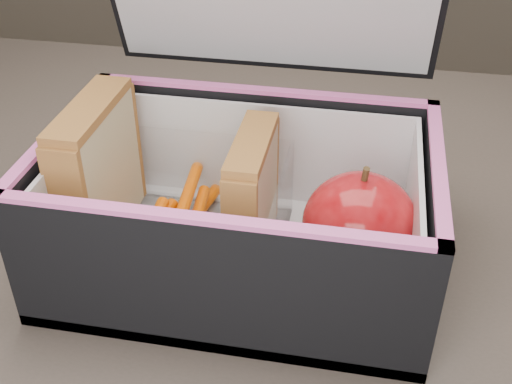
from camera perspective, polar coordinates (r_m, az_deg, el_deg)
kitchen_table at (r=0.60m, az=-0.55°, el=-11.43°), size 1.20×0.80×0.75m
lunch_bag at (r=0.49m, az=-1.28°, el=-0.49°), size 0.29×0.25×0.28m
plastic_tub at (r=0.51m, az=-7.11°, el=-1.27°), size 0.17×0.12×0.07m
sandwich_left at (r=0.51m, az=-13.83°, el=1.77°), size 0.03×0.10×0.11m
sandwich_right at (r=0.48m, az=-0.34°, el=-0.38°), size 0.02×0.09×0.10m
carrot_sticks at (r=0.51m, az=-7.33°, el=-2.69°), size 0.05×0.14×0.03m
paper_napkin at (r=0.50m, az=8.30°, el=-6.14°), size 0.10×0.10×0.01m
red_apple at (r=0.47m, az=9.19°, el=-2.90°), size 0.11×0.11×0.09m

